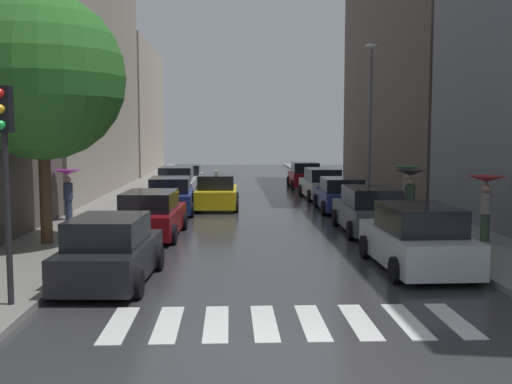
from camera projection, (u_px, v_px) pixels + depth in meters
The scene contains 24 objects.
ground_plane at pixel (250, 199), 33.17m from camera, with size 28.00×72.00×0.04m, color #313133.
sidewalk_left at pixel (131, 197), 32.88m from camera, with size 3.00×72.00×0.15m, color gray.
sidewalk_right at pixel (366, 196), 33.44m from camera, with size 3.00×72.00×0.15m, color gray.
crosswalk_stripes at pixel (288, 322), 11.30m from camera, with size 6.75×2.20×0.01m.
building_left_far at pixel (120, 110), 54.48m from camera, with size 6.00×16.62×11.38m, color #B2A38C.
building_right_mid at pixel (424, 42), 37.41m from camera, with size 6.00×20.54×18.41m, color #564C47.
parked_car_left_nearest at pixel (110, 252), 14.18m from camera, with size 2.16×4.22×1.62m.
parked_car_left_second at pixel (151, 215), 20.64m from camera, with size 2.27×4.56×1.59m.
parked_car_left_third at pixel (171, 196), 26.77m from camera, with size 2.24×4.47×1.62m.
parked_car_left_fourth at pixel (177, 185), 31.99m from camera, with size 2.10×4.65×1.80m.
parked_car_left_fifth at pixel (187, 178), 38.38m from camera, with size 2.06×4.32×1.58m.
parked_car_right_nearest at pixel (417, 239), 15.68m from camera, with size 2.23×4.53×1.71m.
parked_car_right_second at pixel (369, 211), 21.59m from camera, with size 2.15×4.75×1.64m.
parked_car_right_third at pixel (341, 195), 27.53m from camera, with size 2.19×4.37×1.54m.
parked_car_right_fourth at pixel (322, 184), 32.83m from camera, with size 2.15×4.70×1.67m.
parked_car_right_fifth at pixel (305, 176), 39.52m from camera, with size 2.07×4.14×1.68m.
taxi_midroad at pixel (217, 193), 28.44m from camera, with size 2.13×4.37×1.81m.
pedestrian_foreground at pixel (486, 192), 18.96m from camera, with size 1.16×1.16×2.06m.
pedestrian_near_tree at pixel (410, 184), 21.85m from camera, with size 1.12×1.12×2.07m.
pedestrian_by_kerb at pixel (68, 183), 23.66m from camera, with size 1.03×1.03×1.98m.
pedestrian_far_side at pixel (407, 181), 23.85m from camera, with size 1.00×1.00×2.10m.
street_tree_left at pixel (42, 77), 18.22m from camera, with size 5.06×5.06×7.63m.
traffic_light_left_corner at pixel (5, 146), 11.67m from camera, with size 0.30×0.42×4.30m.
lamp_post_right at pixel (370, 114), 28.48m from camera, with size 0.60×0.28×7.58m.
Camera 1 is at (-1.09, -8.96, 3.53)m, focal length 42.32 mm.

